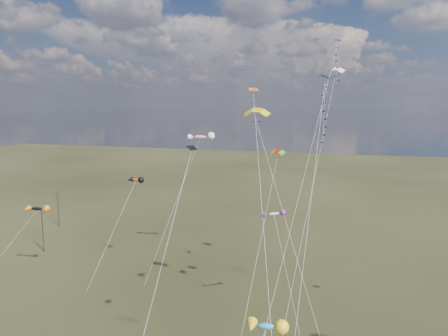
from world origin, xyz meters
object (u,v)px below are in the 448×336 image
(diamond_black_high, at_px, (323,123))
(parafoil_yellow, at_px, (257,111))
(novelty_black_orange, at_px, (37,209))
(utility_pole_far, at_px, (58,208))
(utility_pole_near, at_px, (43,230))

(diamond_black_high, xyz_separation_m, parafoil_yellow, (-7.56, 4.56, 1.14))
(novelty_black_orange, bearing_deg, utility_pole_far, 123.08)
(utility_pole_far, relative_size, parafoil_yellow, 0.30)
(parafoil_yellow, bearing_deg, utility_pole_near, 163.51)
(utility_pole_near, height_order, diamond_black_high, diamond_black_high)
(diamond_black_high, distance_m, parafoil_yellow, 8.91)
(diamond_black_high, xyz_separation_m, novelty_black_orange, (-43.23, 8.94, -14.16))
(novelty_black_orange, bearing_deg, diamond_black_high, -11.68)
(diamond_black_high, bearing_deg, parafoil_yellow, 148.88)
(utility_pole_far, xyz_separation_m, parafoil_yellow, (50.04, -26.44, 21.77))
(novelty_black_orange, bearing_deg, utility_pole_near, 128.31)
(diamond_black_high, relative_size, novelty_black_orange, 2.64)
(diamond_black_high, bearing_deg, utility_pole_near, 161.07)
(utility_pole_near, bearing_deg, parafoil_yellow, -16.49)
(parafoil_yellow, relative_size, novelty_black_orange, 2.39)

